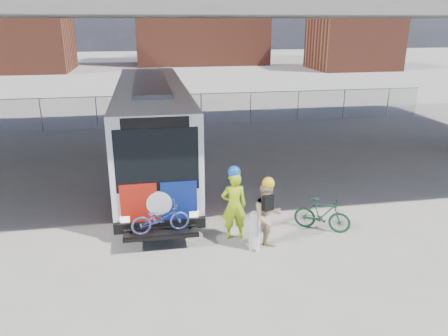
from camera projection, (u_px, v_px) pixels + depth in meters
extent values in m
plane|color=#9E9991|center=(218.00, 204.00, 14.74)|extent=(160.00, 160.00, 0.00)
cube|color=silver|center=(152.00, 125.00, 17.37)|extent=(2.55, 12.00, 3.20)
cube|color=black|center=(151.00, 106.00, 17.64)|extent=(2.61, 11.00, 1.28)
cube|color=black|center=(157.00, 160.00, 11.70)|extent=(2.24, 0.12, 1.76)
cube|color=black|center=(155.00, 122.00, 11.38)|extent=(1.78, 0.12, 0.30)
cube|color=black|center=(160.00, 225.00, 12.21)|extent=(2.55, 0.20, 0.30)
cube|color=#A3180C|center=(139.00, 205.00, 11.94)|extent=(1.00, 0.08, 1.20)
cube|color=navy|center=(179.00, 202.00, 12.13)|extent=(1.00, 0.08, 1.20)
cylinder|color=silver|center=(159.00, 203.00, 12.01)|extent=(0.70, 0.06, 0.70)
cube|color=gray|center=(150.00, 82.00, 16.84)|extent=(1.28, 7.20, 0.14)
cube|color=black|center=(161.00, 233.00, 11.75)|extent=(2.00, 0.70, 0.06)
cylinder|color=black|center=(121.00, 203.00, 13.54)|extent=(0.30, 1.00, 1.00)
cylinder|color=black|center=(195.00, 198.00, 13.93)|extent=(0.30, 1.00, 1.00)
cylinder|color=black|center=(128.00, 135.00, 21.56)|extent=(0.30, 1.00, 1.00)
cylinder|color=black|center=(175.00, 133.00, 21.95)|extent=(0.30, 1.00, 1.00)
cube|color=#A3180C|center=(115.00, 173.00, 13.82)|extent=(0.06, 2.60, 1.70)
cube|color=navy|center=(117.00, 158.00, 15.31)|extent=(0.06, 1.40, 1.70)
cube|color=#A3180C|center=(196.00, 168.00, 14.26)|extent=(0.06, 2.60, 1.70)
cube|color=navy|center=(191.00, 154.00, 15.75)|extent=(0.06, 1.40, 1.70)
imported|color=#425193|center=(160.00, 218.00, 11.61)|extent=(1.62, 0.75, 0.82)
cylinder|color=gray|center=(41.00, 115.00, 24.29)|extent=(0.06, 0.06, 1.80)
cylinder|color=gray|center=(115.00, 112.00, 24.97)|extent=(0.06, 0.06, 1.80)
cylinder|color=gray|center=(184.00, 110.00, 25.64)|extent=(0.06, 0.06, 1.80)
cylinder|color=gray|center=(251.00, 108.00, 26.31)|extent=(0.06, 0.06, 1.80)
cylinder|color=gray|center=(313.00, 106.00, 26.98)|extent=(0.06, 0.06, 1.80)
cylinder|color=gray|center=(373.00, 103.00, 27.65)|extent=(0.06, 0.06, 1.80)
plane|color=gray|center=(184.00, 110.00, 25.64)|extent=(30.00, 0.00, 30.00)
cube|color=gray|center=(184.00, 94.00, 25.34)|extent=(30.00, 0.05, 0.04)
cube|color=brown|center=(7.00, 28.00, 52.07)|extent=(14.00, 10.00, 10.00)
cube|color=brown|center=(199.00, 20.00, 62.31)|extent=(18.00, 12.00, 12.00)
cube|color=brown|center=(354.00, 37.00, 54.78)|extent=(10.00, 8.00, 8.00)
cylinder|color=silver|center=(255.00, 233.00, 11.65)|extent=(0.30, 0.30, 0.99)
sphere|color=silver|center=(255.00, 216.00, 11.50)|extent=(0.30, 0.30, 0.30)
imported|color=#ADD716|center=(234.00, 206.00, 12.15)|extent=(0.72, 0.47, 1.96)
sphere|color=blue|center=(234.00, 172.00, 11.83)|extent=(0.34, 0.34, 0.34)
imported|color=tan|center=(267.00, 217.00, 11.57)|extent=(1.09, 0.96, 1.87)
sphere|color=yellow|center=(268.00, 183.00, 11.27)|extent=(0.32, 0.32, 0.32)
cube|color=black|center=(268.00, 203.00, 11.23)|extent=(0.32, 0.24, 0.40)
imported|color=#143E26|center=(322.00, 215.00, 12.75)|extent=(1.65, 1.27, 0.99)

